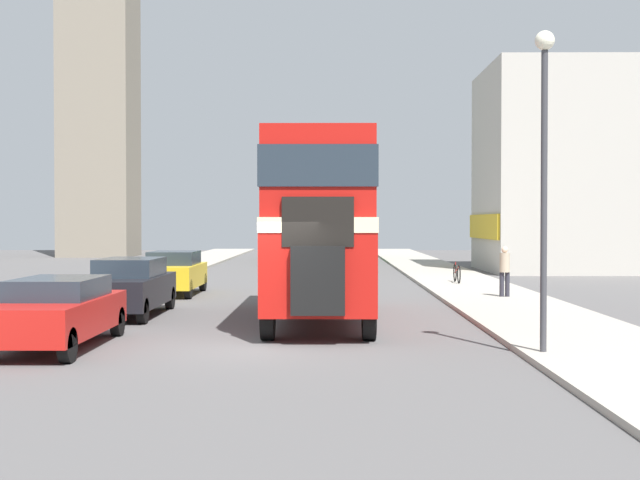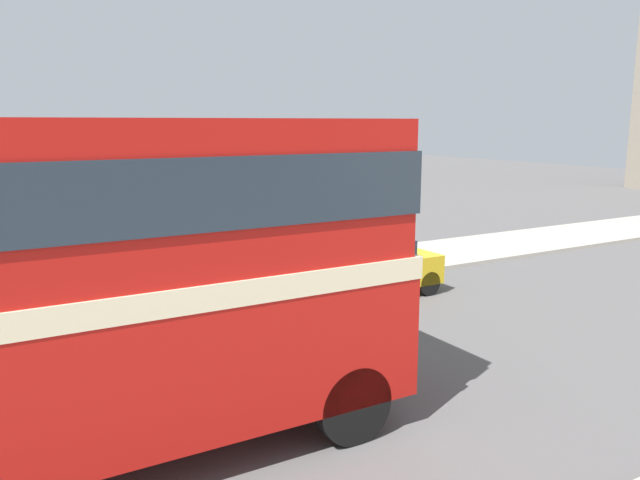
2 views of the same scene
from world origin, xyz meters
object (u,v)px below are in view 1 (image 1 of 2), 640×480
at_px(car_parked_mid, 129,286).
at_px(bicycle_on_pavement, 457,273).
at_px(car_parked_far, 174,272).
at_px(car_parked_near, 57,311).
at_px(street_lamp, 544,142).
at_px(bus_distant, 332,221).
at_px(double_decker_bus, 320,215).
at_px(pedestrian_walking, 505,268).

bearing_deg(car_parked_mid, bicycle_on_pavement, 47.44).
height_order(car_parked_mid, bicycle_on_pavement, car_parked_mid).
distance_m(car_parked_mid, car_parked_far, 6.80).
distance_m(car_parked_near, street_lamp, 9.94).
distance_m(bus_distant, car_parked_mid, 33.99).
bearing_deg(street_lamp, bicycle_on_pavement, 86.62).
xyz_separation_m(car_parked_mid, bicycle_on_pavement, (10.33, 11.25, -0.30)).
bearing_deg(car_parked_mid, car_parked_far, 90.03).
distance_m(double_decker_bus, car_parked_mid, 5.53).
bearing_deg(car_parked_mid, pedestrian_walking, 23.42).
bearing_deg(bus_distant, bicycle_on_pavement, -77.82).
bearing_deg(car_parked_near, pedestrian_walking, 44.34).
height_order(bus_distant, bicycle_on_pavement, bus_distant).
bearing_deg(bus_distant, car_parked_far, -101.71).
bearing_deg(car_parked_far, double_decker_bus, -57.16).
relative_size(car_parked_mid, pedestrian_walking, 2.91).
height_order(double_decker_bus, car_parked_near, double_decker_bus).
relative_size(double_decker_bus, car_parked_mid, 2.05).
height_order(car_parked_far, bicycle_on_pavement, car_parked_far).
xyz_separation_m(bus_distant, car_parked_far, (-5.53, -26.68, -1.75)).
bearing_deg(pedestrian_walking, car_parked_mid, -156.58).
bearing_deg(bicycle_on_pavement, street_lamp, -93.38).
height_order(car_parked_mid, pedestrian_walking, pedestrian_walking).
bearing_deg(double_decker_bus, car_parked_mid, 168.05).
bearing_deg(car_parked_near, car_parked_mid, 89.13).
bearing_deg(street_lamp, car_parked_mid, 141.83).
bearing_deg(car_parked_near, bicycle_on_pavement, 58.89).
xyz_separation_m(double_decker_bus, car_parked_far, (-5.09, 7.88, -1.90)).
xyz_separation_m(car_parked_far, street_lamp, (9.24, -14.06, 3.19)).
bearing_deg(double_decker_bus, pedestrian_walking, 44.92).
bearing_deg(car_parked_near, double_decker_bus, 43.67).
height_order(double_decker_bus, bicycle_on_pavement, double_decker_bus).
bearing_deg(bicycle_on_pavement, bus_distant, 102.18).
xyz_separation_m(pedestrian_walking, street_lamp, (-1.66, -11.98, 2.93)).
relative_size(car_parked_far, pedestrian_walking, 2.64).
height_order(car_parked_far, pedestrian_walking, pedestrian_walking).
height_order(bicycle_on_pavement, street_lamp, street_lamp).
distance_m(car_parked_near, bicycle_on_pavement, 20.16).
bearing_deg(bus_distant, car_parked_mid, -99.37).
height_order(car_parked_near, bicycle_on_pavement, car_parked_near).
height_order(car_parked_mid, car_parked_far, car_parked_mid).
relative_size(bus_distant, pedestrian_walking, 6.48).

